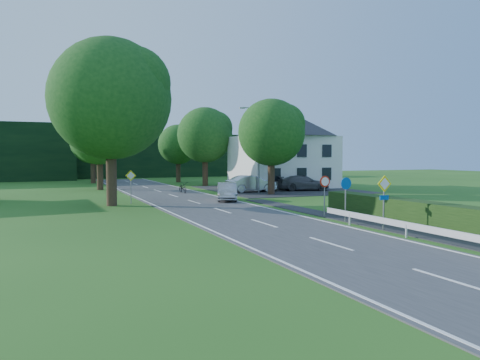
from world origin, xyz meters
name	(u,v)px	position (x,y,z in m)	size (l,w,h in m)	color
ground	(453,282)	(0.00, 0.00, 0.00)	(160.00, 160.00, 0.00)	#235217
road	(212,208)	(0.00, 20.00, 0.02)	(7.00, 80.00, 0.04)	#3A3A3D
parking_pad	(280,189)	(12.00, 33.00, 0.02)	(14.00, 16.00, 0.04)	#232326
line_edge_left	(164,209)	(-3.25, 20.00, 0.04)	(0.12, 80.00, 0.01)	white
line_edge_right	(256,205)	(3.25, 20.00, 0.04)	(0.12, 80.00, 0.01)	white
line_centre	(212,207)	(0.00, 20.00, 0.04)	(0.12, 80.00, 0.01)	white
tree_main	(111,122)	(-6.00, 24.00, 5.82)	(9.40, 9.40, 11.64)	#144414
tree_left_far	(100,148)	(-5.00, 40.00, 4.29)	(7.00, 7.00, 8.58)	#144414
tree_right_far	(205,147)	(7.00, 42.00, 4.54)	(7.40, 7.40, 9.09)	#144414
tree_left_back	(93,151)	(-4.50, 52.00, 4.04)	(6.60, 6.60, 8.07)	#144414
tree_right_back	(178,153)	(6.00, 50.00, 3.78)	(6.20, 6.20, 7.56)	#144414
tree_right_mid	(271,147)	(8.50, 28.00, 4.29)	(7.00, 7.00, 8.58)	#144414
treeline_right	(164,155)	(8.00, 66.00, 3.50)	(30.00, 5.00, 7.00)	black
house_white	(283,147)	(14.00, 36.00, 4.41)	(10.60, 8.40, 8.60)	white
streetlight	(257,145)	(8.06, 30.00, 4.46)	(2.03, 0.18, 8.00)	gray
sign_priority_right	(384,192)	(4.30, 7.98, 1.80)	(0.78, 0.09, 2.59)	gray
sign_roundabout	(346,191)	(4.30, 10.98, 1.67)	(0.64, 0.08, 2.37)	gray
sign_speed_limit	(325,186)	(4.30, 12.97, 1.77)	(0.64, 0.11, 2.37)	gray
sign_priority_left	(131,180)	(-4.50, 24.98, 1.72)	(0.78, 0.09, 2.44)	gray
moving_car	(227,192)	(2.70, 24.10, 0.73)	(1.45, 4.17, 1.37)	#B1B2B6
motorcycle	(183,188)	(1.57, 32.43, 0.54)	(0.66, 1.89, 0.99)	black
parked_car_silver_a	(251,184)	(7.88, 31.00, 0.83)	(1.68, 4.82, 1.59)	silver
parked_car_grey	(303,183)	(13.45, 30.69, 0.79)	(2.09, 5.14, 1.49)	#4B4C50
parked_car_silver_b	(302,182)	(15.27, 34.00, 0.65)	(2.03, 4.41, 1.23)	#A6A7AD
parasol	(268,179)	(10.92, 33.48, 1.13)	(2.39, 2.43, 2.19)	#AC0D1F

